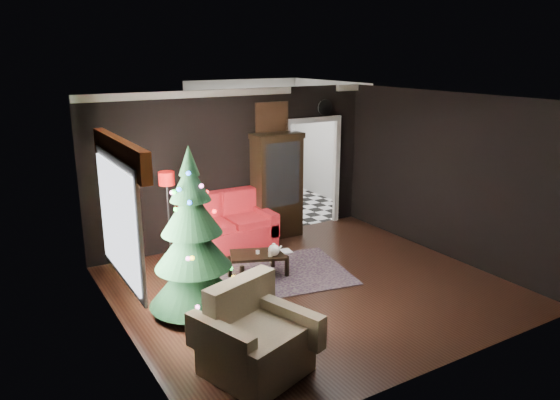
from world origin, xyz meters
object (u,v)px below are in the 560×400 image
floor_lamp (169,221)px  wall_clock (325,107)px  loveseat (227,223)px  kitchen_table (269,196)px  coffee_table (258,265)px  christmas_tree (192,239)px  teapot (274,250)px  curio_cabinet (277,188)px  armchair (256,335)px

floor_lamp → wall_clock: wall_clock is taller
loveseat → kitchen_table: 2.45m
floor_lamp → loveseat: bearing=14.5°
kitchen_table → coffee_table: bearing=-122.6°
loveseat → christmas_tree: bearing=-126.3°
wall_clock → teapot: bearing=-139.9°
floor_lamp → christmas_tree: size_ratio=0.68×
curio_cabinet → kitchen_table: size_ratio=2.53×
coffee_table → teapot: (0.17, -0.20, 0.29)m
floor_lamp → kitchen_table: (2.96, 1.95, -0.45)m
armchair → kitchen_table: (3.15, 5.21, -0.09)m
loveseat → floor_lamp: 1.24m
armchair → coffee_table: (1.25, 2.24, -0.26)m
christmas_tree → wall_clock: bearing=31.5°
christmas_tree → armchair: size_ratio=2.29×
christmas_tree → teapot: (1.45, 0.36, -0.56)m
kitchen_table → armchair: bearing=-121.2°
floor_lamp → christmas_tree: bearing=-98.1°
floor_lamp → coffee_table: 1.60m
armchair → wall_clock: size_ratio=3.19×
christmas_tree → armchair: (0.03, -1.67, -0.59)m
curio_cabinet → floor_lamp: size_ratio=1.19×
curio_cabinet → kitchen_table: curio_cabinet is taller
loveseat → curio_cabinet: size_ratio=0.89×
loveseat → coffee_table: bearing=-94.4°
armchair → christmas_tree: bearing=72.8°
loveseat → coffee_table: 1.35m
curio_cabinet → coffee_table: curio_cabinet is taller
loveseat → teapot: loveseat is taller
loveseat → floor_lamp: floor_lamp is taller
floor_lamp → coffee_table: bearing=-43.9°
floor_lamp → armchair: floor_lamp is taller
kitchen_table → floor_lamp: bearing=-146.6°
floor_lamp → armchair: bearing=-93.4°
armchair → teapot: size_ratio=5.02×
floor_lamp → christmas_tree: (-0.23, -1.59, 0.22)m
loveseat → kitchen_table: bearing=42.5°
coffee_table → kitchen_table: (1.90, 2.97, 0.17)m
curio_cabinet → coffee_table: (-1.25, -1.54, -0.75)m
coffee_table → kitchen_table: kitchen_table is taller
loveseat → kitchen_table: (1.80, 1.65, -0.12)m
curio_cabinet → floor_lamp: 2.37m
wall_clock → kitchen_table: bearing=113.7°
curio_cabinet → floor_lamp: bearing=-167.3°
christmas_tree → teapot: 1.60m
loveseat → christmas_tree: size_ratio=0.73×
armchair → kitchen_table: bearing=40.5°
christmas_tree → coffee_table: (1.29, 0.57, -0.85)m
wall_clock → loveseat: bearing=-170.3°
christmas_tree → coffee_table: size_ratio=2.74×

